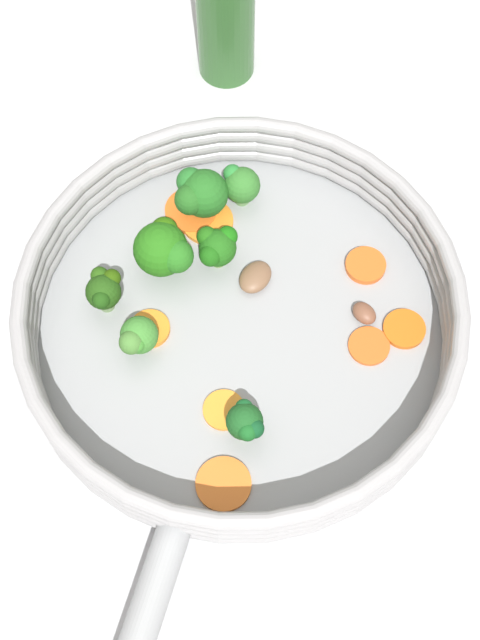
{
  "coord_description": "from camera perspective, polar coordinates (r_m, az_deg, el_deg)",
  "views": [
    {
      "loc": [
        0.09,
        -0.3,
        0.69
      ],
      "look_at": [
        0.0,
        0.0,
        0.03
      ],
      "focal_mm": 50.0,
      "sensor_mm": 36.0,
      "label": 1
    }
  ],
  "objects": [
    {
      "name": "carrot_slice_5",
      "position": [
        0.74,
        -5.8,
        -0.56
      ],
      "size": [
        0.03,
        0.03,
        0.01
      ],
      "primitive_type": "cylinder",
      "rotation": [
        0.0,
        0.0,
        3.15
      ],
      "color": "orange",
      "rests_on": "skillet"
    },
    {
      "name": "mushroom_piece_0",
      "position": [
        0.75,
        0.68,
        2.84
      ],
      "size": [
        0.03,
        0.04,
        0.01
      ],
      "primitive_type": "ellipsoid",
      "rotation": [
        0.0,
        0.0,
        4.42
      ],
      "color": "brown",
      "rests_on": "skillet"
    },
    {
      "name": "skillet",
      "position": [
        0.75,
        0.0,
        -0.8
      ],
      "size": [
        0.35,
        0.35,
        0.02
      ],
      "primitive_type": "cylinder",
      "color": "#939699",
      "rests_on": "ground_plane"
    },
    {
      "name": "skillet_rim_wall",
      "position": [
        0.71,
        0.0,
        0.43
      ],
      "size": [
        0.36,
        0.36,
        0.05
      ],
      "color": "#9B999B",
      "rests_on": "skillet"
    },
    {
      "name": "carrot_slice_1",
      "position": [
        0.77,
        8.04,
        3.48
      ],
      "size": [
        0.04,
        0.04,
        0.01
      ],
      "primitive_type": "cylinder",
      "rotation": [
        0.0,
        0.0,
        6.01
      ],
      "color": "orange",
      "rests_on": "skillet"
    },
    {
      "name": "ground_plane",
      "position": [
        0.76,
        0.0,
        -1.09
      ],
      "size": [
        4.0,
        4.0,
        0.0
      ],
      "primitive_type": "plane",
      "color": "#B8B8BC"
    },
    {
      "name": "carrot_slice_3",
      "position": [
        0.79,
        -3.15,
        7.0
      ],
      "size": [
        0.05,
        0.05,
        0.01
      ],
      "primitive_type": "cylinder",
      "rotation": [
        0.0,
        0.0,
        6.18
      ],
      "color": "orange",
      "rests_on": "skillet"
    },
    {
      "name": "carrot_slice_6",
      "position": [
        0.69,
        -1.06,
        -10.45
      ],
      "size": [
        0.05,
        0.05,
        0.0
      ],
      "primitive_type": "cylinder",
      "rotation": [
        0.0,
        0.0,
        4.64
      ],
      "color": "orange",
      "rests_on": "skillet"
    },
    {
      "name": "broccoli_floret_2",
      "position": [
        0.78,
        0.02,
        8.71
      ],
      "size": [
        0.03,
        0.03,
        0.04
      ],
      "color": "#669455",
      "rests_on": "skillet"
    },
    {
      "name": "mushroom_piece_1",
      "position": [
        0.75,
        7.96,
        0.43
      ],
      "size": [
        0.03,
        0.03,
        0.01
      ],
      "primitive_type": "ellipsoid",
      "rotation": [
        0.0,
        0.0,
        5.7
      ],
      "color": "brown",
      "rests_on": "skillet"
    },
    {
      "name": "skillet_rivet_left",
      "position": [
        0.69,
        -7.79,
        -10.8
      ],
      "size": [
        0.01,
        0.01,
        0.01
      ],
      "primitive_type": "sphere",
      "color": "#8F9499",
      "rests_on": "skillet"
    },
    {
      "name": "carrot_slice_2",
      "position": [
        0.75,
        10.46,
        -0.56
      ],
      "size": [
        0.05,
        0.05,
        0.0
      ],
      "primitive_type": "cylinder",
      "rotation": [
        0.0,
        0.0,
        2.52
      ],
      "color": "#D96015",
      "rests_on": "skillet"
    },
    {
      "name": "carrot_slice_7",
      "position": [
        0.79,
        -2.1,
        6.34
      ],
      "size": [
        0.06,
        0.06,
        0.0
      ],
      "primitive_type": "cylinder",
      "rotation": [
        0.0,
        0.0,
        3.47
      ],
      "color": "orange",
      "rests_on": "skillet"
    },
    {
      "name": "broccoli_floret_3",
      "position": [
        0.75,
        -1.5,
        4.7
      ],
      "size": [
        0.04,
        0.04,
        0.04
      ],
      "color": "#6A9148",
      "rests_on": "skillet"
    },
    {
      "name": "skillet_rivet_right",
      "position": [
        0.68,
        0.01,
        -13.16
      ],
      "size": [
        0.01,
        0.01,
        0.01
      ],
      "primitive_type": "sphere",
      "color": "#92959B",
      "rests_on": "skillet"
    },
    {
      "name": "carrot_slice_0",
      "position": [
        0.74,
        8.25,
        -1.65
      ],
      "size": [
        0.04,
        0.04,
        0.0
      ],
      "primitive_type": "cylinder",
      "rotation": [
        0.0,
        0.0,
        4.64
      ],
      "color": "#D95D20",
      "rests_on": "skillet"
    },
    {
      "name": "broccoli_floret_6",
      "position": [
        0.74,
        -4.9,
        4.55
      ],
      "size": [
        0.05,
        0.05,
        0.05
      ],
      "color": "#7AA05F",
      "rests_on": "skillet"
    },
    {
      "name": "broccoli_floret_5",
      "position": [
        0.71,
        -6.57,
        -1.1
      ],
      "size": [
        0.03,
        0.04,
        0.04
      ],
      "color": "#7A9F5C",
      "rests_on": "skillet"
    },
    {
      "name": "broccoli_floret_1",
      "position": [
        0.68,
        0.37,
        -6.58
      ],
      "size": [
        0.03,
        0.03,
        0.04
      ],
      "color": "#7B9F4F",
      "rests_on": "skillet"
    },
    {
      "name": "carrot_slice_4",
      "position": [
        0.71,
        -1.04,
        -5.78
      ],
      "size": [
        0.04,
        0.04,
        0.0
      ],
      "primitive_type": "cylinder",
      "rotation": [
        0.0,
        0.0,
        3.41
      ],
      "color": "orange",
      "rests_on": "skillet"
    },
    {
      "name": "broccoli_floret_0",
      "position": [
        0.73,
        -8.73,
        1.85
      ],
      "size": [
        0.03,
        0.03,
        0.04
      ],
      "color": "#73935B",
      "rests_on": "skillet"
    },
    {
      "name": "broccoli_floret_4",
      "position": [
        0.77,
        -2.58,
        8.11
      ],
      "size": [
        0.05,
        0.05,
        0.05
      ],
      "color": "#8AA66F",
      "rests_on": "skillet"
    }
  ]
}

